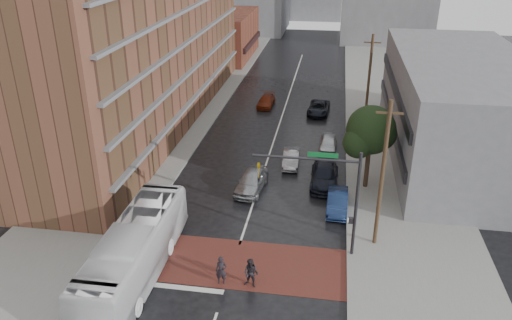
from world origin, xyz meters
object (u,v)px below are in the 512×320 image
(car_parked_near, at_px, (337,202))
(car_travel_b, at_px, (291,158))
(suv_travel, at_px, (319,108))
(car_parked_mid, at_px, (324,175))
(car_travel_c, at_px, (266,101))
(car_travel_a, at_px, (251,181))
(car_parked_far, at_px, (328,143))
(pedestrian_a, at_px, (221,270))
(pedestrian_b, at_px, (251,273))
(transit_bus, at_px, (134,251))

(car_parked_near, bearing_deg, car_travel_b, 120.97)
(suv_travel, relative_size, car_parked_mid, 0.89)
(car_travel_b, distance_m, car_travel_c, 16.09)
(car_travel_a, distance_m, car_parked_far, 10.72)
(car_travel_b, relative_size, suv_travel, 0.81)
(car_travel_b, xyz_separation_m, car_parked_far, (3.13, 3.86, 0.04))
(car_travel_a, xyz_separation_m, car_parked_near, (6.78, -2.03, -0.11))
(pedestrian_a, bearing_deg, car_parked_mid, 62.47)
(car_parked_mid, bearing_deg, car_travel_a, -160.95)
(car_travel_b, height_order, car_parked_near, car_parked_near)
(pedestrian_a, xyz_separation_m, car_parked_far, (5.61, 20.64, -0.22))
(car_travel_c, distance_m, car_parked_far, 13.85)
(car_travel_b, bearing_deg, suv_travel, 80.81)
(suv_travel, bearing_deg, car_travel_a, -99.32)
(car_parked_near, bearing_deg, pedestrian_a, -123.34)
(suv_travel, bearing_deg, car_travel_b, -93.43)
(pedestrian_b, relative_size, car_parked_near, 0.44)
(pedestrian_a, xyz_separation_m, pedestrian_b, (1.76, 0.00, 0.02))
(car_travel_c, relative_size, suv_travel, 0.86)
(car_parked_far, bearing_deg, car_travel_b, -128.31)
(transit_bus, distance_m, suv_travel, 32.17)
(car_parked_near, height_order, car_parked_far, car_parked_near)
(transit_bus, relative_size, car_travel_a, 2.59)
(pedestrian_a, height_order, suv_travel, pedestrian_a)
(pedestrian_a, bearing_deg, pedestrian_b, -5.53)
(car_parked_near, bearing_deg, transit_bus, -139.47)
(transit_bus, relative_size, pedestrian_b, 6.63)
(car_travel_a, relative_size, car_parked_mid, 0.87)
(transit_bus, height_order, car_parked_mid, transit_bus)
(transit_bus, xyz_separation_m, suv_travel, (9.44, 30.73, -1.05))
(pedestrian_a, xyz_separation_m, car_travel_c, (-1.93, 32.25, -0.30))
(car_parked_near, height_order, car_parked_mid, car_parked_mid)
(transit_bus, distance_m, car_parked_far, 23.39)
(transit_bus, height_order, pedestrian_b, transit_bus)
(pedestrian_a, distance_m, car_parked_far, 21.39)
(car_travel_b, height_order, car_parked_far, car_parked_far)
(pedestrian_b, distance_m, suv_travel, 30.75)
(pedestrian_a, bearing_deg, car_travel_b, 76.03)
(pedestrian_b, height_order, car_parked_mid, pedestrian_b)
(pedestrian_b, relative_size, car_parked_mid, 0.34)
(car_parked_near, distance_m, car_parked_far, 11.09)
(pedestrian_b, bearing_deg, transit_bus, -166.36)
(car_travel_a, xyz_separation_m, car_travel_c, (-1.75, 20.63, -0.20))
(pedestrian_a, bearing_deg, car_travel_c, 87.90)
(car_travel_b, distance_m, car_parked_mid, 4.37)
(transit_bus, xyz_separation_m, car_parked_mid, (10.70, 13.70, -0.93))
(car_travel_b, relative_size, car_parked_far, 0.97)
(pedestrian_b, xyz_separation_m, suv_travel, (2.48, 30.65, -0.26))
(transit_bus, bearing_deg, pedestrian_a, 0.50)
(car_travel_b, height_order, car_travel_c, car_travel_b)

